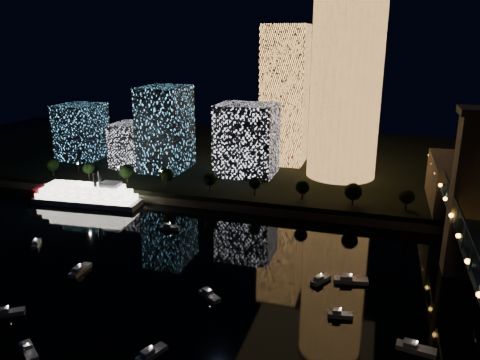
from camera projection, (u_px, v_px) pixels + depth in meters
The scene contains 10 objects.
ground at pixel (200, 329), 114.25m from camera, with size 520.00×520.00×0.00m, color black.
far_bank at pixel (306, 161), 260.04m from camera, with size 420.00×160.00×5.00m, color black.
seawall at pixel (275, 210), 188.91m from camera, with size 420.00×6.00×3.00m, color #6B5E4C.
tower_cylindrical at pixel (346, 81), 211.92m from camera, with size 34.00×34.00×89.38m.
tower_rectangular at pixel (285, 96), 239.65m from camera, with size 21.98×21.98×69.94m, color #E89A4A.
midrise_blocks at pixel (167, 135), 234.37m from camera, with size 118.81×31.51×41.01m.
riverboat at pixel (82, 195), 199.98m from camera, with size 51.05×14.22×15.19m.
motorboats at pixel (207, 304), 123.51m from camera, with size 128.80×92.41×2.78m.
esplanade_trees at pixel (212, 179), 199.88m from camera, with size 165.96×6.80×8.90m.
street_lamps at pixel (206, 178), 207.15m from camera, with size 132.70×0.70×5.65m.
Camera 1 is at (37.99, -91.64, 68.14)m, focal length 35.00 mm.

